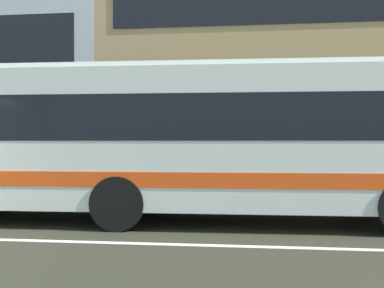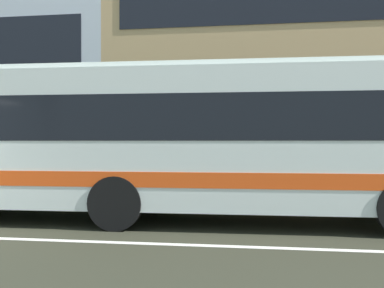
% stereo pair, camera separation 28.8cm
% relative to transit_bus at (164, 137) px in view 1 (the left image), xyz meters
% --- Properties ---
extents(apartment_block_right, '(19.38, 10.06, 12.57)m').
position_rel_transit_bus_xyz_m(apartment_block_right, '(5.46, 12.94, 4.57)').
color(apartment_block_right, tan).
rests_on(apartment_block_right, ground_plane).
extents(transit_bus, '(10.85, 2.85, 3.11)m').
position_rel_transit_bus_xyz_m(transit_bus, '(0.00, 0.00, 0.00)').
color(transit_bus, silver).
rests_on(transit_bus, ground_plane).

